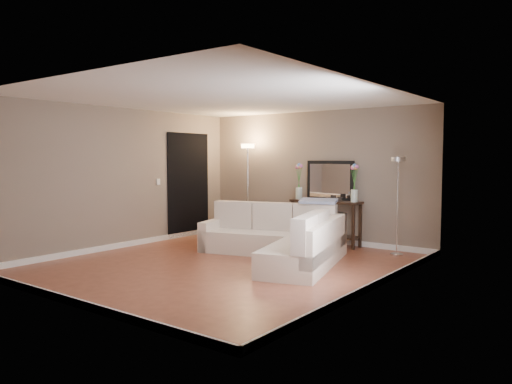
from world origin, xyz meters
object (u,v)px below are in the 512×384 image
Objects in this scene: sectional_sofa at (283,239)px; floor_lamp_lit at (248,171)px; console_table at (321,220)px; floor_lamp_unlit at (398,186)px.

floor_lamp_lit is (-1.91, 1.50, 1.07)m from sectional_sofa.
console_table is 0.83× the size of floor_lamp_unlit.
floor_lamp_lit is 1.16× the size of floor_lamp_unlit.
floor_lamp_unlit is (1.56, -0.14, 0.71)m from console_table.
sectional_sofa is 1.57m from console_table.
floor_lamp_lit is at bearing 178.39° from floor_lamp_unlit.
floor_lamp_unlit reaches higher than console_table.
floor_lamp_unlit is at bearing 44.96° from sectional_sofa.
console_table is at bearing 1.60° from floor_lamp_lit.
sectional_sofa reaches higher than console_table.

